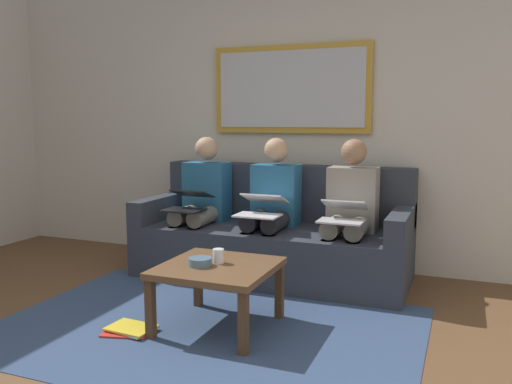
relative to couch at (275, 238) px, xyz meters
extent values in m
cube|color=beige|center=(0.00, -0.48, 0.99)|extent=(6.00, 0.12, 2.60)
cube|color=#33476B|center=(0.00, 1.27, -0.31)|extent=(2.60, 1.80, 0.01)
cube|color=#2D333D|center=(0.00, 0.07, -0.10)|extent=(2.20, 0.90, 0.42)
cube|color=#2D333D|center=(0.00, -0.28, 0.35)|extent=(2.20, 0.20, 0.48)
cube|color=#2D333D|center=(-1.03, 0.07, 0.21)|extent=(0.14, 0.90, 0.20)
cube|color=#2D333D|center=(1.03, 0.07, 0.21)|extent=(0.14, 0.90, 0.20)
cube|color=#B7892D|center=(0.00, -0.39, 1.24)|extent=(1.41, 0.04, 0.76)
cube|color=#B2B7BC|center=(0.00, -0.37, 1.24)|extent=(1.31, 0.01, 0.66)
cube|color=brown|center=(-0.07, 1.22, 0.07)|extent=(0.68, 0.68, 0.04)
cube|color=#4C331E|center=(-0.36, 1.52, -0.13)|extent=(0.05, 0.05, 0.36)
cube|color=#4C331E|center=(0.23, 1.52, -0.13)|extent=(0.05, 0.05, 0.36)
cube|color=#4C331E|center=(-0.36, 0.92, -0.13)|extent=(0.05, 0.05, 0.36)
cube|color=#4C331E|center=(0.23, 0.92, -0.13)|extent=(0.05, 0.05, 0.36)
cylinder|color=silver|center=(-0.05, 1.18, 0.14)|extent=(0.07, 0.07, 0.09)
cylinder|color=slate|center=(0.02, 1.28, 0.12)|extent=(0.14, 0.14, 0.05)
cube|color=gray|center=(-0.64, -0.03, 0.36)|extent=(0.38, 0.22, 0.50)
sphere|color=#997051|center=(-0.64, -0.03, 0.73)|extent=(0.20, 0.20, 0.20)
cylinder|color=gray|center=(-0.73, 0.18, 0.18)|extent=(0.14, 0.42, 0.14)
cylinder|color=gray|center=(-0.55, 0.18, 0.18)|extent=(0.14, 0.42, 0.14)
cylinder|color=gray|center=(-0.73, 0.39, -0.10)|extent=(0.11, 0.11, 0.42)
cylinder|color=gray|center=(-0.55, 0.39, -0.10)|extent=(0.11, 0.11, 0.42)
cube|color=silver|center=(-0.64, 0.39, 0.25)|extent=(0.32, 0.21, 0.01)
cube|color=silver|center=(-0.64, 0.24, 0.36)|extent=(0.32, 0.19, 0.09)
cube|color=#A5C6EA|center=(-0.64, 0.25, 0.36)|extent=(0.29, 0.17, 0.07)
cube|color=#235B84|center=(0.00, -0.03, 0.36)|extent=(0.38, 0.22, 0.50)
sphere|color=tan|center=(0.00, -0.03, 0.73)|extent=(0.20, 0.20, 0.20)
cylinder|color=#232328|center=(-0.09, 0.18, 0.18)|extent=(0.14, 0.42, 0.14)
cylinder|color=#232328|center=(0.09, 0.18, 0.18)|extent=(0.14, 0.42, 0.14)
cylinder|color=#232328|center=(-0.09, 0.39, -0.10)|extent=(0.11, 0.11, 0.42)
cylinder|color=#232328|center=(0.09, 0.39, -0.10)|extent=(0.11, 0.11, 0.42)
cube|color=white|center=(0.00, 0.39, 0.25)|extent=(0.34, 0.22, 0.01)
cube|color=white|center=(0.00, 0.23, 0.37)|extent=(0.34, 0.21, 0.09)
cube|color=#A5C6EA|center=(0.00, 0.24, 0.37)|extent=(0.30, 0.19, 0.07)
cube|color=#235B84|center=(0.64, -0.03, 0.36)|extent=(0.38, 0.22, 0.50)
sphere|color=tan|center=(0.64, -0.03, 0.73)|extent=(0.20, 0.20, 0.20)
cylinder|color=gray|center=(0.55, 0.18, 0.18)|extent=(0.14, 0.42, 0.14)
cylinder|color=gray|center=(0.73, 0.18, 0.18)|extent=(0.14, 0.42, 0.14)
cylinder|color=gray|center=(0.55, 0.39, -0.10)|extent=(0.11, 0.11, 0.42)
cylinder|color=gray|center=(0.73, 0.39, -0.10)|extent=(0.11, 0.11, 0.42)
cube|color=black|center=(0.64, 0.39, 0.25)|extent=(0.31, 0.23, 0.01)
cube|color=black|center=(0.64, 0.24, 0.37)|extent=(0.31, 0.22, 0.08)
cube|color=#A5C6EA|center=(0.64, 0.24, 0.37)|extent=(0.28, 0.19, 0.07)
cube|color=red|center=(0.41, 1.50, -0.30)|extent=(0.32, 0.26, 0.01)
cube|color=white|center=(0.40, 1.47, -0.29)|extent=(0.31, 0.24, 0.01)
cube|color=yellow|center=(0.40, 1.48, -0.28)|extent=(0.29, 0.22, 0.01)
camera|label=1|loc=(-1.46, 4.07, 0.98)|focal=37.18mm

